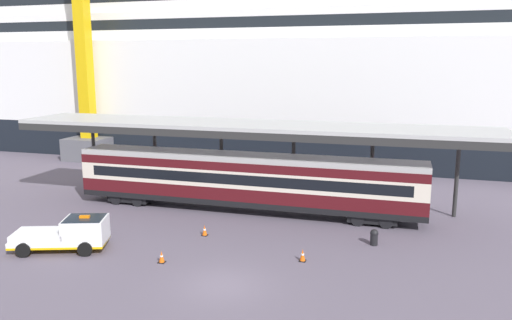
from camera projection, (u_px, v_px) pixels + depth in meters
ground_plane at (223, 285)px, 24.20m from camera, size 400.00×400.00×0.00m
cruise_ship at (442, 53)px, 59.04m from camera, size 166.82×31.59×33.51m
platform_canopy at (247, 128)px, 35.41m from camera, size 34.10×5.49×6.27m
train_carriage at (245, 180)px, 35.67m from camera, size 24.76×2.81×4.11m
service_truck at (69, 233)px, 28.49m from camera, size 5.57×3.61×2.02m
traffic_cone_near at (303, 255)px, 26.99m from camera, size 0.36×0.36×0.68m
traffic_cone_mid at (205, 230)px, 30.99m from camera, size 0.36×0.36×0.67m
traffic_cone_far at (162, 257)px, 26.80m from camera, size 0.36×0.36×0.64m
quay_bollard at (374, 237)px, 29.34m from camera, size 0.48×0.48×0.96m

